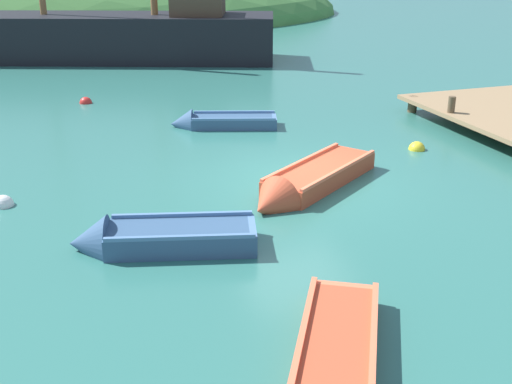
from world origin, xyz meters
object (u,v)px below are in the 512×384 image
Objects in this scene: buoy_red at (86,103)px; rowboat_outer_right at (218,124)px; sailing_ship at (110,43)px; rowboat_center at (307,184)px; buoy_white at (3,206)px; rowboat_portside at (155,241)px; buoy_yellow at (417,150)px.

rowboat_outer_right is at bearing -51.24° from buoy_red.
sailing_ship reaches higher than buoy_red.
buoy_white is at bearing -46.07° from rowboat_center.
rowboat_portside is 7.67× the size of buoy_white.
rowboat_center is (2.02, -17.63, -0.62)m from sailing_ship.
buoy_white is at bearing -176.72° from buoy_yellow.
rowboat_portside is (-3.08, -7.07, 0.04)m from rowboat_outer_right.
rowboat_portside is (-1.51, -19.31, -0.62)m from sailing_ship.
buoy_white is at bearing -33.38° from rowboat_portside.
buoy_white is 1.07× the size of buoy_red.
rowboat_outer_right is 7.72m from rowboat_portside.
buoy_yellow is (4.20, -3.66, -0.10)m from rowboat_outer_right.
rowboat_portside is (-3.53, -1.69, 0.00)m from rowboat_center.
rowboat_center is at bearing 116.52° from sailing_ship.
rowboat_portside is at bearing -9.67° from rowboat_center.
buoy_red is at bearing 97.65° from sailing_ship.
rowboat_portside is at bearing -154.92° from buoy_yellow.
rowboat_center is 9.02× the size of buoy_yellow.
buoy_yellow is (3.76, 1.72, -0.13)m from rowboat_center.
rowboat_center reaches higher than buoy_red.
sailing_ship is 5.14× the size of rowboat_portside.
rowboat_portside reaches higher than buoy_red.
sailing_ship is 42.10× the size of buoy_red.
buoy_yellow is at bearing -140.03° from rowboat_portside.
buoy_red is at bearing 133.96° from buoy_yellow.
buoy_yellow is at bearing 156.66° from rowboat_outer_right.
sailing_ship is 39.40× the size of buoy_white.
buoy_yellow is (7.29, 3.41, -0.13)m from rowboat_portside.
rowboat_outer_right is at bearing 36.93° from buoy_white.
rowboat_outer_right is 5.58m from buoy_yellow.
rowboat_portside is at bearing -88.68° from buoy_red.
buoy_white reaches higher than buoy_yellow.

